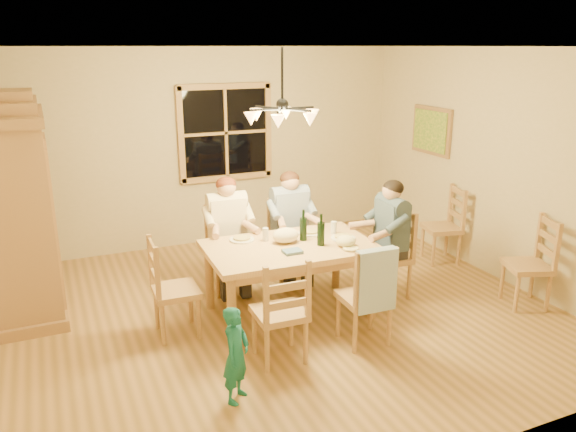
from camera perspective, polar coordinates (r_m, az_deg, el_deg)
name	(u,v)px	position (r m, az deg, el deg)	size (l,w,h in m)	color
floor	(283,311)	(6.06, -0.52, -9.61)	(5.50, 5.50, 0.00)	olive
ceiling	(282,46)	(5.42, -0.60, 16.84)	(5.50, 5.00, 0.02)	white
wall_back	(211,148)	(7.90, -7.78, 6.89)	(5.50, 0.02, 2.70)	#BFAF87
wall_right	(496,165)	(7.11, 20.34, 4.86)	(0.02, 5.00, 2.70)	#BFAF87
window	(226,133)	(7.89, -6.36, 8.40)	(1.30, 0.06, 1.30)	black
painting	(431,131)	(7.93, 14.35, 8.39)	(0.06, 0.78, 0.64)	olive
chandelier	(282,114)	(5.46, -0.58, 10.29)	(0.77, 0.68, 0.71)	black
armoire	(21,215)	(6.33, -25.47, 0.12)	(0.66, 1.40, 2.30)	olive
dining_table	(290,255)	(5.76, 0.19, -3.94)	(1.73, 1.09, 0.76)	tan
chair_far_left	(229,265)	(6.47, -6.02, -4.99)	(0.45, 0.43, 0.99)	#A37048
chair_far_right	(290,256)	(6.70, 0.22, -4.11)	(0.45, 0.43, 0.99)	#A37048
chair_near_left	(280,328)	(5.08, -0.87, -11.32)	(0.45, 0.43, 0.99)	#A37048
chair_near_right	(364,312)	(5.41, 7.69, -9.63)	(0.45, 0.43, 0.99)	#A37048
chair_end_left	(177,305)	(5.60, -11.23, -8.87)	(0.43, 0.45, 0.99)	#A37048
chair_end_right	(388,270)	(6.40, 10.08, -5.42)	(0.43, 0.45, 0.99)	#A37048
adult_woman	(227,220)	(6.29, -6.17, -0.44)	(0.41, 0.43, 0.87)	beige
adult_plaid_man	(290,213)	(6.52, 0.22, 0.30)	(0.41, 0.43, 0.87)	navy
adult_slate_man	(390,224)	(6.22, 10.33, -0.83)	(0.43, 0.41, 0.87)	#3B4C5F
towel	(376,281)	(5.10, 8.92, -6.49)	(0.38, 0.10, 0.58)	#93A9C7
wine_bottle_a	(303,225)	(5.82, 1.57, -0.93)	(0.08, 0.08, 0.33)	black
wine_bottle_b	(321,230)	(5.68, 3.37, -1.40)	(0.08, 0.08, 0.33)	black
plate_woman	(242,240)	(5.87, -4.70, -2.41)	(0.26, 0.26, 0.02)	white
plate_plaid	(310,233)	(6.06, 2.26, -1.73)	(0.26, 0.26, 0.02)	white
plate_slate	(343,238)	(5.93, 5.62, -2.26)	(0.26, 0.26, 0.02)	white
wine_glass_a	(265,234)	(5.83, -2.31, -1.89)	(0.06, 0.06, 0.14)	silver
wine_glass_b	(334,228)	(6.05, 4.66, -1.20)	(0.06, 0.06, 0.14)	silver
cap	(346,241)	(5.70, 5.88, -2.55)	(0.20, 0.20, 0.11)	beige
napkin	(292,251)	(5.51, 0.45, -3.62)	(0.18, 0.14, 0.03)	slate
cloth_bundle	(286,235)	(5.78, -0.24, -1.97)	(0.28, 0.22, 0.15)	beige
child	(236,355)	(4.52, -5.29, -13.84)	(0.29, 0.19, 0.80)	#176867
chair_spare_front	(525,279)	(6.58, 22.98, -5.92)	(0.55, 0.56, 0.99)	#A37048
chair_spare_back	(441,239)	(7.55, 15.25, -2.27)	(0.51, 0.53, 0.99)	#A37048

